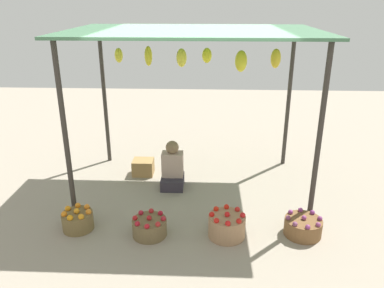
{
  "coord_description": "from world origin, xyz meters",
  "views": [
    {
      "loc": [
        0.22,
        -5.57,
        2.91
      ],
      "look_at": [
        0.0,
        -0.54,
        0.95
      ],
      "focal_mm": 35.51,
      "sensor_mm": 36.0,
      "label": 1
    }
  ],
  "objects_px": {
    "vendor_person": "(173,169)",
    "basket_purple_onions": "(303,226)",
    "basket_red_apples": "(150,227)",
    "basket_red_tomatoes": "(227,225)",
    "basket_oranges": "(78,220)",
    "wooden_crate_near_vendor": "(143,167)"
  },
  "relations": [
    {
      "from": "vendor_person",
      "to": "basket_purple_onions",
      "type": "xyz_separation_m",
      "value": [
        1.82,
        -1.29,
        -0.18
      ]
    },
    {
      "from": "vendor_person",
      "to": "basket_red_apples",
      "type": "bearing_deg",
      "value": -97.23
    },
    {
      "from": "basket_red_tomatoes",
      "to": "basket_red_apples",
      "type": "bearing_deg",
      "value": -178.74
    },
    {
      "from": "basket_oranges",
      "to": "basket_red_apples",
      "type": "relative_size",
      "value": 0.91
    },
    {
      "from": "vendor_person",
      "to": "basket_oranges",
      "type": "xyz_separation_m",
      "value": [
        -1.15,
        -1.29,
        -0.17
      ]
    },
    {
      "from": "basket_oranges",
      "to": "basket_red_apples",
      "type": "xyz_separation_m",
      "value": [
        0.98,
        -0.1,
        -0.01
      ]
    },
    {
      "from": "basket_red_apples",
      "to": "wooden_crate_near_vendor",
      "type": "height_order",
      "value": "basket_red_apples"
    },
    {
      "from": "vendor_person",
      "to": "basket_red_tomatoes",
      "type": "relative_size",
      "value": 1.63
    },
    {
      "from": "vendor_person",
      "to": "basket_oranges",
      "type": "height_order",
      "value": "vendor_person"
    },
    {
      "from": "wooden_crate_near_vendor",
      "to": "basket_oranges",
      "type": "bearing_deg",
      "value": -109.31
    },
    {
      "from": "basket_purple_onions",
      "to": "vendor_person",
      "type": "bearing_deg",
      "value": 144.58
    },
    {
      "from": "basket_purple_onions",
      "to": "basket_red_apples",
      "type": "bearing_deg",
      "value": -177.24
    },
    {
      "from": "basket_oranges",
      "to": "basket_purple_onions",
      "type": "xyz_separation_m",
      "value": [
        2.97,
        -0.0,
        -0.01
      ]
    },
    {
      "from": "basket_oranges",
      "to": "basket_red_tomatoes",
      "type": "relative_size",
      "value": 0.86
    },
    {
      "from": "basket_red_apples",
      "to": "wooden_crate_near_vendor",
      "type": "distance_m",
      "value": 1.85
    },
    {
      "from": "basket_oranges",
      "to": "basket_purple_onions",
      "type": "height_order",
      "value": "basket_oranges"
    },
    {
      "from": "basket_purple_onions",
      "to": "basket_oranges",
      "type": "bearing_deg",
      "value": 179.91
    },
    {
      "from": "basket_oranges",
      "to": "basket_red_apples",
      "type": "distance_m",
      "value": 0.98
    },
    {
      "from": "basket_oranges",
      "to": "basket_red_apples",
      "type": "bearing_deg",
      "value": -5.89
    },
    {
      "from": "vendor_person",
      "to": "basket_red_apples",
      "type": "relative_size",
      "value": 1.74
    },
    {
      "from": "basket_red_apples",
      "to": "vendor_person",
      "type": "bearing_deg",
      "value": 82.77
    },
    {
      "from": "basket_oranges",
      "to": "basket_red_tomatoes",
      "type": "xyz_separation_m",
      "value": [
        1.98,
        -0.08,
        0.02
      ]
    }
  ]
}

